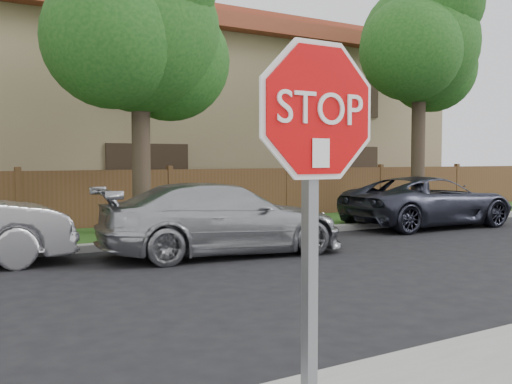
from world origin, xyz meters
TOP-DOWN VIEW (x-y plane):
  - far_curb at (0.00, 8.15)m, footprint 70.00×0.30m
  - grass_strip at (0.00, 9.80)m, footprint 70.00×3.00m
  - fence at (0.00, 11.40)m, footprint 70.00×0.12m
  - tree_mid at (2.52, 9.57)m, footprint 4.80×3.90m
  - tree_right at (12.02, 9.57)m, footprint 4.80×3.90m
  - stop_sign at (-0.93, -1.48)m, footprint 1.01×0.13m
  - sedan_right at (2.87, 6.35)m, footprint 5.13×2.66m
  - sedan_far_right at (10.10, 7.53)m, footprint 5.17×2.61m

SIDE VIEW (x-z plane):
  - grass_strip at x=0.00m, z-range 0.00..0.12m
  - far_curb at x=0.00m, z-range 0.00..0.15m
  - sedan_far_right at x=10.10m, z-range 0.00..1.40m
  - sedan_right at x=2.87m, z-range 0.00..1.42m
  - fence at x=0.00m, z-range 0.00..1.60m
  - stop_sign at x=-0.93m, z-range 0.55..3.11m
  - tree_mid at x=2.52m, z-range 1.20..8.55m
  - tree_right at x=12.02m, z-range 1.47..9.67m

